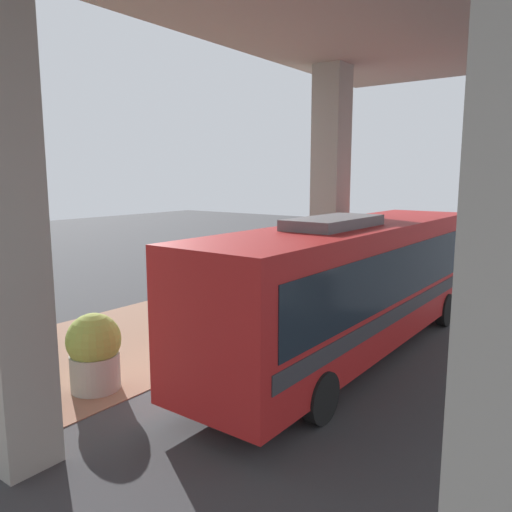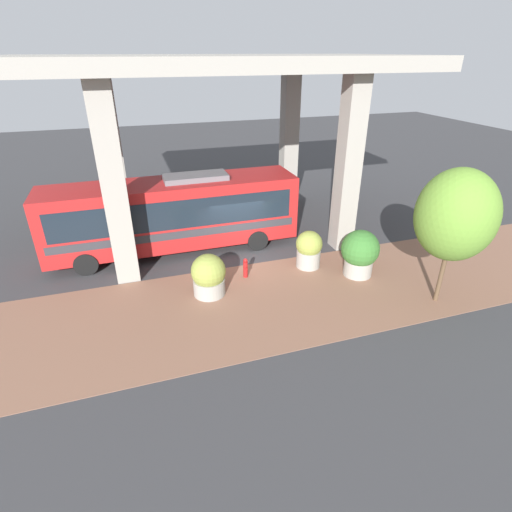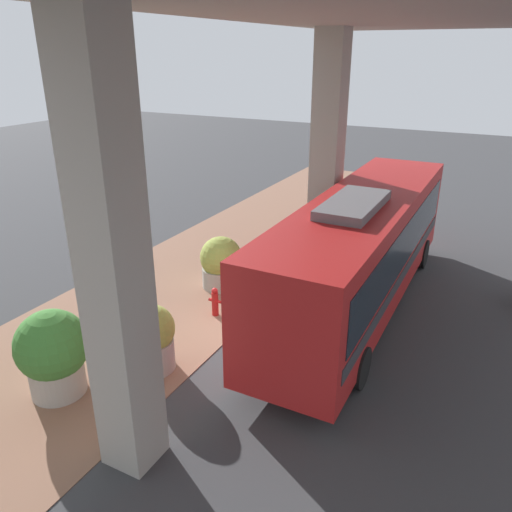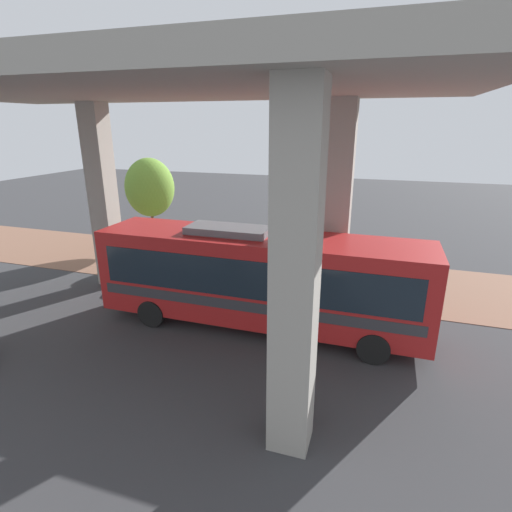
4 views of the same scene
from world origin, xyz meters
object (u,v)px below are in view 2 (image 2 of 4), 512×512
bus (173,212)px  planter_front (360,253)px  planter_middle (209,276)px  street_tree_near (456,215)px  planter_back (309,249)px  fire_hydrant (245,268)px

bus → planter_front: (-4.75, -7.01, -0.91)m
planter_middle → street_tree_near: (-3.13, -8.17, 2.67)m
planter_middle → bus: bearing=8.9°
bus → street_tree_near: 11.66m
bus → planter_front: 8.52m
planter_front → street_tree_near: street_tree_near is taller
planter_front → planter_back: 2.16m
planter_back → planter_front: bearing=-127.7°
street_tree_near → planter_middle: bearing=69.0°
fire_hydrant → planter_front: bearing=-105.3°
planter_back → street_tree_near: bearing=-138.5°
fire_hydrant → planter_back: planter_back is taller
planter_front → street_tree_near: size_ratio=0.39×
planter_back → street_tree_near: 5.96m
planter_front → planter_back: planter_front is taller
planter_front → planter_back: size_ratio=1.20×
planter_front → fire_hydrant: bearing=74.7°
fire_hydrant → planter_front: 4.82m
planter_middle → planter_front: bearing=-94.0°
bus → planter_back: 6.42m
planter_front → street_tree_near: 4.07m
planter_front → planter_middle: (0.44, 6.34, -0.22)m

